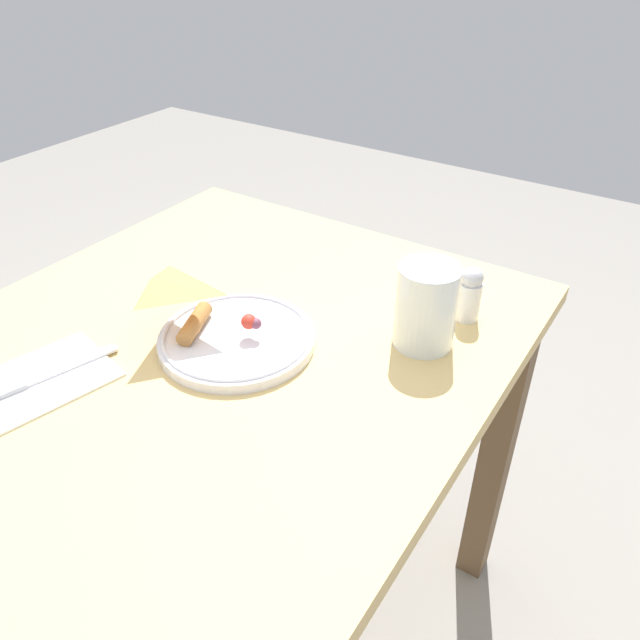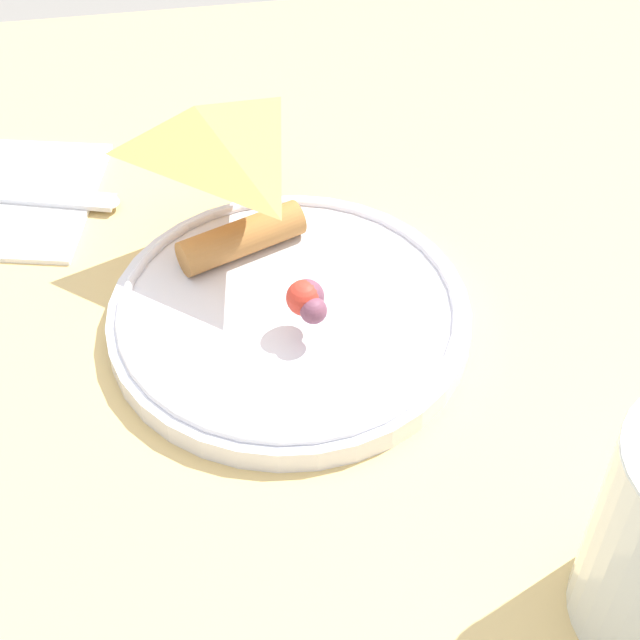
{
  "view_description": "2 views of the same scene",
  "coord_description": "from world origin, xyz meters",
  "views": [
    {
      "loc": [
        -0.37,
        -0.54,
        1.3
      ],
      "look_at": [
        0.27,
        -0.12,
        0.78
      ],
      "focal_mm": 35.0,
      "sensor_mm": 36.0,
      "label": 1
    },
    {
      "loc": [
        0.13,
        -0.47,
        1.2
      ],
      "look_at": [
        0.19,
        -0.09,
        0.81
      ],
      "focal_mm": 55.0,
      "sensor_mm": 36.0,
      "label": 2
    }
  ],
  "objects": [
    {
      "name": "dining_table",
      "position": [
        0.0,
        0.0,
        0.65
      ],
      "size": [
        1.23,
        0.79,
        0.75
      ],
      "color": "#DBB770",
      "rests_on": "ground_plane"
    },
    {
      "name": "milk_glass",
      "position": [
        0.33,
        -0.26,
        0.81
      ],
      "size": [
        0.09,
        0.09,
        0.13
      ],
      "color": "white",
      "rests_on": "dining_table"
    },
    {
      "name": "butter_knife",
      "position": [
        -0.04,
        0.14,
        0.76
      ],
      "size": [
        0.21,
        0.08,
        0.01
      ],
      "rotation": [
        0.0,
        0.0,
        -0.29
      ],
      "color": "#B2B2B7",
      "rests_on": "napkin_folded"
    },
    {
      "name": "plate_pizza",
      "position": [
        0.18,
        -0.03,
        0.77
      ],
      "size": [
        0.23,
        0.23,
        0.05
      ],
      "color": "white",
      "rests_on": "dining_table"
    },
    {
      "name": "napkin_folded",
      "position": [
        -0.03,
        0.13,
        0.75
      ],
      "size": [
        0.2,
        0.17,
        0.0
      ],
      "rotation": [
        0.0,
        0.0,
        -0.23
      ],
      "color": "white",
      "rests_on": "dining_table"
    },
    {
      "name": "salt_shaker",
      "position": [
        0.43,
        -0.29,
        0.8
      ],
      "size": [
        0.04,
        0.04,
        0.09
      ],
      "color": "silver",
      "rests_on": "dining_table"
    }
  ]
}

